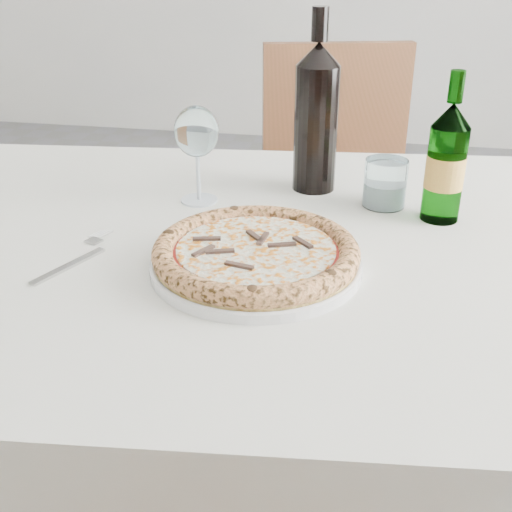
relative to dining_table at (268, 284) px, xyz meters
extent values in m
cube|color=#54545C|center=(-0.08, 0.21, -0.69)|extent=(5.00, 6.00, 0.02)
cube|color=brown|center=(0.00, 0.00, 0.05)|extent=(1.61, 1.04, 0.04)
cube|color=silver|center=(0.00, 0.00, 0.08)|extent=(1.68, 1.10, 0.01)
cube|color=silver|center=(0.00, 0.47, -0.04)|extent=(1.58, 0.01, 0.22)
cylinder|color=brown|center=(-0.70, 0.38, -0.32)|extent=(0.06, 0.06, 0.71)
cube|color=brown|center=(0.08, 0.71, -0.23)|extent=(0.50, 0.50, 0.04)
cube|color=brown|center=(0.03, 0.89, 0.02)|extent=(0.40, 0.14, 0.46)
cylinder|color=brown|center=(0.20, 0.92, -0.46)|extent=(0.04, 0.04, 0.43)
cylinder|color=brown|center=(0.29, 0.59, -0.46)|extent=(0.04, 0.04, 0.43)
cylinder|color=brown|center=(-0.13, 0.83, -0.46)|extent=(0.04, 0.04, 0.43)
cylinder|color=brown|center=(-0.04, 0.50, -0.46)|extent=(0.04, 0.04, 0.43)
cylinder|color=white|center=(0.00, -0.10, 0.09)|extent=(0.30, 0.30, 0.01)
torus|color=white|center=(0.00, -0.10, 0.09)|extent=(0.30, 0.30, 0.01)
cylinder|color=#D7B45C|center=(0.00, -0.10, 0.10)|extent=(0.28, 0.28, 0.01)
torus|color=#C4844C|center=(0.00, -0.10, 0.11)|extent=(0.29, 0.29, 0.03)
cylinder|color=#B6050E|center=(0.00, -0.10, 0.11)|extent=(0.24, 0.24, 0.00)
cylinder|color=white|center=(0.00, -0.10, 0.11)|extent=(0.22, 0.22, 0.00)
cube|color=brown|center=(0.03, -0.10, 0.12)|extent=(0.04, 0.01, 0.00)
cube|color=brown|center=(0.03, -0.07, 0.12)|extent=(0.03, 0.03, 0.00)
cube|color=brown|center=(0.00, -0.04, 0.12)|extent=(0.01, 0.04, 0.00)
cube|color=brown|center=(-0.02, -0.08, 0.12)|extent=(0.03, 0.03, 0.00)
cube|color=brown|center=(-0.05, -0.10, 0.12)|extent=(0.04, 0.01, 0.00)
cube|color=brown|center=(-0.05, -0.15, 0.12)|extent=(0.03, 0.03, 0.00)
cube|color=brown|center=(0.00, -0.14, 0.12)|extent=(0.01, 0.04, 0.00)
cube|color=brown|center=(0.04, -0.14, 0.12)|extent=(0.03, 0.03, 0.00)
cube|color=#B2B2B2|center=(-0.26, -0.14, 0.08)|extent=(0.06, 0.13, 0.00)
cube|color=#B2B2B2|center=(-0.26, -0.07, 0.08)|extent=(0.03, 0.03, 0.00)
cylinder|color=#B2B2B2|center=(-0.27, -0.04, 0.08)|extent=(0.00, 0.03, 0.00)
cylinder|color=#B2B2B2|center=(-0.27, -0.04, 0.08)|extent=(0.00, 0.03, 0.00)
cylinder|color=#B2B2B2|center=(-0.26, -0.04, 0.08)|extent=(0.00, 0.03, 0.00)
cylinder|color=#B2B2B2|center=(-0.25, -0.04, 0.08)|extent=(0.00, 0.03, 0.00)
cylinder|color=silver|center=(-0.15, 0.14, 0.08)|extent=(0.07, 0.07, 0.00)
cylinder|color=silver|center=(-0.15, 0.14, 0.13)|extent=(0.01, 0.01, 0.09)
ellipsoid|color=white|center=(-0.15, 0.14, 0.21)|extent=(0.08, 0.08, 0.09)
cylinder|color=white|center=(0.17, 0.18, 0.12)|extent=(0.07, 0.07, 0.08)
cylinder|color=silver|center=(0.17, 0.18, 0.10)|extent=(0.07, 0.07, 0.04)
cylinder|color=#31832E|center=(0.26, 0.14, 0.16)|extent=(0.06, 0.06, 0.16)
cone|color=#31832E|center=(0.26, 0.14, 0.25)|extent=(0.06, 0.06, 0.04)
cylinder|color=#31832E|center=(0.26, 0.14, 0.30)|extent=(0.02, 0.02, 0.05)
cylinder|color=#DAD34E|center=(0.26, 0.14, 0.16)|extent=(0.06, 0.06, 0.05)
cylinder|color=black|center=(0.04, 0.24, 0.19)|extent=(0.08, 0.08, 0.22)
cone|color=black|center=(0.04, 0.24, 0.32)|extent=(0.08, 0.08, 0.04)
cylinder|color=black|center=(0.04, 0.24, 0.37)|extent=(0.03, 0.03, 0.06)
camera|label=1|loc=(0.16, -0.89, 0.50)|focal=45.00mm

